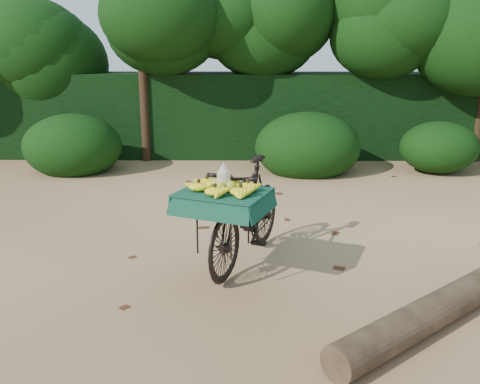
{
  "coord_description": "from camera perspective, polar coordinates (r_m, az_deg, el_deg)",
  "views": [
    {
      "loc": [
        0.33,
        -5.26,
        2.25
      ],
      "look_at": [
        0.27,
        -0.4,
        0.91
      ],
      "focal_mm": 38.0,
      "sensor_mm": 36.0,
      "label": 1
    }
  ],
  "objects": [
    {
      "name": "ground",
      "position": [
        5.74,
        -2.66,
        -7.68
      ],
      "size": [
        80.0,
        80.0,
        0.0
      ],
      "primitive_type": "plane",
      "color": "tan",
      "rests_on": "ground"
    },
    {
      "name": "vendor_bicycle",
      "position": [
        5.49,
        0.64,
        -2.18
      ],
      "size": [
        1.34,
        2.01,
        1.15
      ],
      "rotation": [
        0.0,
        0.0,
        -0.39
      ],
      "color": "black",
      "rests_on": "ground"
    },
    {
      "name": "fallen_log",
      "position": [
        5.31,
        25.31,
        -9.53
      ],
      "size": [
        3.3,
        2.75,
        0.29
      ],
      "primitive_type": "cylinder",
      "rotation": [
        1.57,
        0.0,
        -0.89
      ],
      "color": "brown",
      "rests_on": "ground"
    },
    {
      "name": "hedge_backdrop",
      "position": [
        11.65,
        -0.93,
        8.8
      ],
      "size": [
        26.0,
        1.8,
        1.8
      ],
      "primitive_type": "cube",
      "color": "black",
      "rests_on": "ground"
    },
    {
      "name": "tree_row",
      "position": [
        10.81,
        -4.63,
        14.08
      ],
      "size": [
        14.5,
        2.0,
        4.0
      ],
      "primitive_type": null,
      "color": "black",
      "rests_on": "ground"
    },
    {
      "name": "bush_clumps",
      "position": [
        9.73,
        1.7,
        4.79
      ],
      "size": [
        8.8,
        1.7,
        0.9
      ],
      "primitive_type": null,
      "color": "black",
      "rests_on": "ground"
    },
    {
      "name": "leaf_litter",
      "position": [
        6.34,
        -2.32,
        -5.33
      ],
      "size": [
        7.0,
        7.3,
        0.01
      ],
      "primitive_type": null,
      "color": "#4A2613",
      "rests_on": "ground"
    }
  ]
}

